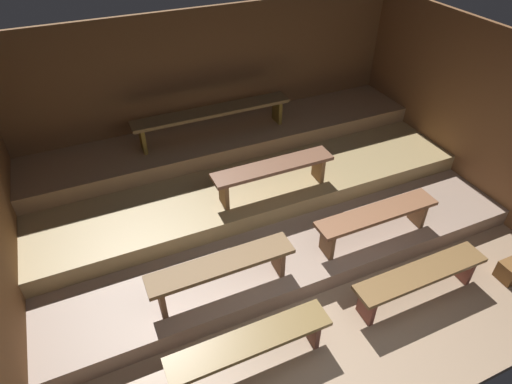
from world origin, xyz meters
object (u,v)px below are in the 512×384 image
bench_middle_center (273,170)px  bench_upper_center (213,114)px  bench_lower_left (222,268)px  bench_lower_right (376,217)px  bench_floor_right (420,277)px  wooden_crate_floor (510,272)px  bench_floor_left (250,345)px

bench_middle_center → bench_upper_center: size_ratio=0.69×
bench_lower_left → bench_lower_right: size_ratio=1.00×
bench_lower_right → bench_upper_center: bearing=116.4°
bench_floor_right → bench_lower_right: bench_lower_right is taller
bench_upper_center → wooden_crate_floor: 4.13m
bench_middle_center → bench_floor_right: bearing=-65.0°
bench_floor_right → bench_upper_center: bench_upper_center is taller
bench_floor_right → bench_middle_center: (-0.85, 1.82, 0.45)m
bench_middle_center → bench_upper_center: bench_upper_center is taller
bench_floor_left → bench_floor_right: 1.95m
bench_floor_left → bench_floor_right: size_ratio=1.00×
bench_upper_center → bench_floor_left: bearing=-104.3°
bench_floor_left → bench_upper_center: (0.78, 3.08, 0.68)m
bench_lower_left → bench_lower_right: bearing=0.0°
wooden_crate_floor → bench_floor_left: bearing=175.7°
bench_floor_right → bench_lower_right: 0.81m
bench_floor_right → bench_upper_center: 3.36m
bench_lower_left → wooden_crate_floor: 3.26m
bench_floor_right → bench_upper_center: size_ratio=0.69×
bench_floor_left → bench_floor_right: (1.95, 0.00, 0.00)m
bench_middle_center → bench_lower_right: bearing=-51.7°
bench_floor_left → bench_upper_center: 3.25m
bench_floor_left → bench_lower_left: (0.03, 0.78, 0.22)m
bench_middle_center → bench_floor_left: bearing=-121.3°
bench_middle_center → bench_upper_center: (-0.32, 1.26, 0.24)m
bench_floor_right → wooden_crate_floor: (1.14, -0.23, -0.21)m
bench_lower_left → wooden_crate_floor: (3.07, -1.01, -0.43)m
bench_floor_left → bench_upper_center: bearing=75.7°
bench_middle_center → bench_lower_left: bearing=-136.1°
bench_upper_center → wooden_crate_floor: bench_upper_center is taller
bench_floor_right → bench_upper_center: (-1.17, 3.08, 0.68)m
bench_floor_right → bench_upper_center: bearing=110.8°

